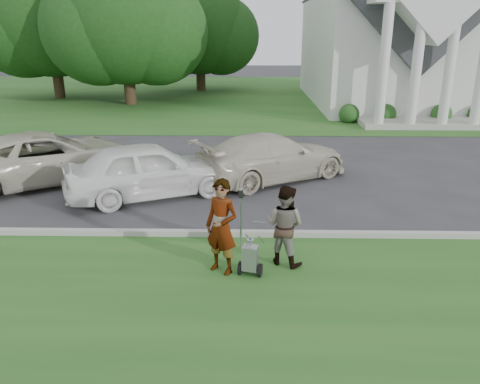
{
  "coord_description": "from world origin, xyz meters",
  "views": [
    {
      "loc": [
        0.05,
        -9.86,
        4.75
      ],
      "look_at": [
        -0.14,
        0.0,
        1.34
      ],
      "focal_mm": 35.0,
      "sensor_mm": 36.0,
      "label": 1
    }
  ],
  "objects_px": {
    "person_left": "(222,228)",
    "person_right": "(285,226)",
    "tree_left": "(125,25)",
    "striping_cart": "(250,259)",
    "car_b": "(149,170)",
    "tree_back": "(199,31)",
    "car_a": "(47,157)",
    "tree_far": "(50,16)",
    "church": "(386,11)",
    "parking_meter_near": "(241,211)",
    "car_c": "(272,157)"
  },
  "relations": [
    {
      "from": "car_b",
      "to": "person_left",
      "type": "bearing_deg",
      "value": -176.52
    },
    {
      "from": "tree_back",
      "to": "parking_meter_near",
      "type": "relative_size",
      "value": 6.67
    },
    {
      "from": "tree_far",
      "to": "striping_cart",
      "type": "distance_m",
      "value": 30.34
    },
    {
      "from": "tree_far",
      "to": "car_c",
      "type": "distance_m",
      "value": 25.2
    },
    {
      "from": "church",
      "to": "car_c",
      "type": "xyz_separation_m",
      "value": [
        -8.17,
        -17.89,
        -5.17
      ]
    },
    {
      "from": "person_right",
      "to": "car_b",
      "type": "xyz_separation_m",
      "value": [
        -3.73,
        4.24,
        -0.04
      ]
    },
    {
      "from": "parking_meter_near",
      "to": "person_left",
      "type": "bearing_deg",
      "value": -108.29
    },
    {
      "from": "tree_back",
      "to": "car_b",
      "type": "distance_m",
      "value": 26.86
    },
    {
      "from": "parking_meter_near",
      "to": "tree_far",
      "type": "bearing_deg",
      "value": 118.97
    },
    {
      "from": "church",
      "to": "car_a",
      "type": "xyz_separation_m",
      "value": [
        -15.56,
        -18.26,
        -5.12
      ]
    },
    {
      "from": "tree_back",
      "to": "person_left",
      "type": "distance_m",
      "value": 31.61
    },
    {
      "from": "tree_back",
      "to": "person_right",
      "type": "bearing_deg",
      "value": -81.11
    },
    {
      "from": "tree_far",
      "to": "car_b",
      "type": "relative_size",
      "value": 2.37
    },
    {
      "from": "tree_back",
      "to": "striping_cart",
      "type": "bearing_deg",
      "value": -82.54
    },
    {
      "from": "car_c",
      "to": "person_left",
      "type": "bearing_deg",
      "value": 136.06
    },
    {
      "from": "person_left",
      "to": "person_right",
      "type": "height_order",
      "value": "person_left"
    },
    {
      "from": "tree_left",
      "to": "tree_back",
      "type": "relative_size",
      "value": 1.11
    },
    {
      "from": "car_a",
      "to": "tree_far",
      "type": "bearing_deg",
      "value": -13.45
    },
    {
      "from": "striping_cart",
      "to": "car_b",
      "type": "distance_m",
      "value": 5.67
    },
    {
      "from": "striping_cart",
      "to": "car_b",
      "type": "bearing_deg",
      "value": 135.01
    },
    {
      "from": "car_a",
      "to": "car_b",
      "type": "bearing_deg",
      "value": -145.06
    },
    {
      "from": "tree_far",
      "to": "tree_back",
      "type": "height_order",
      "value": "tree_far"
    },
    {
      "from": "car_a",
      "to": "car_c",
      "type": "bearing_deg",
      "value": -120.87
    },
    {
      "from": "tree_far",
      "to": "person_right",
      "type": "relative_size",
      "value": 6.66
    },
    {
      "from": "tree_far",
      "to": "person_right",
      "type": "height_order",
      "value": "tree_far"
    },
    {
      "from": "church",
      "to": "tree_left",
      "type": "xyz_separation_m",
      "value": [
        -17.01,
        -1.13,
        -0.83
      ]
    },
    {
      "from": "car_a",
      "to": "parking_meter_near",
      "type": "bearing_deg",
      "value": -161.32
    },
    {
      "from": "tree_back",
      "to": "tree_left",
      "type": "bearing_deg",
      "value": -116.57
    },
    {
      "from": "person_left",
      "to": "car_b",
      "type": "distance_m",
      "value": 5.25
    },
    {
      "from": "parking_meter_near",
      "to": "tree_back",
      "type": "bearing_deg",
      "value": 97.36
    },
    {
      "from": "tree_far",
      "to": "church",
      "type": "bearing_deg",
      "value": -4.66
    },
    {
      "from": "parking_meter_near",
      "to": "person_right",
      "type": "bearing_deg",
      "value": -37.37
    },
    {
      "from": "striping_cart",
      "to": "car_a",
      "type": "relative_size",
      "value": 0.17
    },
    {
      "from": "tree_far",
      "to": "striping_cart",
      "type": "xyz_separation_m",
      "value": [
        14.1,
        -26.33,
        -5.32
      ]
    },
    {
      "from": "person_right",
      "to": "tree_left",
      "type": "bearing_deg",
      "value": -38.34
    },
    {
      "from": "person_left",
      "to": "striping_cart",
      "type": "bearing_deg",
      "value": 18.17
    },
    {
      "from": "parking_meter_near",
      "to": "car_c",
      "type": "distance_m",
      "value": 5.41
    },
    {
      "from": "person_left",
      "to": "car_a",
      "type": "relative_size",
      "value": 0.34
    },
    {
      "from": "person_left",
      "to": "person_right",
      "type": "relative_size",
      "value": 1.14
    },
    {
      "from": "person_left",
      "to": "person_right",
      "type": "bearing_deg",
      "value": 48.64
    },
    {
      "from": "person_right",
      "to": "person_left",
      "type": "bearing_deg",
      "value": 47.61
    },
    {
      "from": "striping_cart",
      "to": "car_a",
      "type": "bearing_deg",
      "value": 149.78
    },
    {
      "from": "car_a",
      "to": "striping_cart",
      "type": "bearing_deg",
      "value": -166.75
    },
    {
      "from": "person_right",
      "to": "church",
      "type": "bearing_deg",
      "value": -78.4
    },
    {
      "from": "striping_cart",
      "to": "car_c",
      "type": "xyz_separation_m",
      "value": [
        0.74,
        6.57,
        0.4
      ]
    },
    {
      "from": "tree_far",
      "to": "person_left",
      "type": "xyz_separation_m",
      "value": [
        13.52,
        -26.19,
        -4.7
      ]
    },
    {
      "from": "tree_back",
      "to": "car_c",
      "type": "relative_size",
      "value": 1.81
    },
    {
      "from": "tree_left",
      "to": "striping_cart",
      "type": "height_order",
      "value": "tree_left"
    },
    {
      "from": "church",
      "to": "tree_left",
      "type": "relative_size",
      "value": 2.27
    },
    {
      "from": "church",
      "to": "person_left",
      "type": "distance_m",
      "value": 26.57
    }
  ]
}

